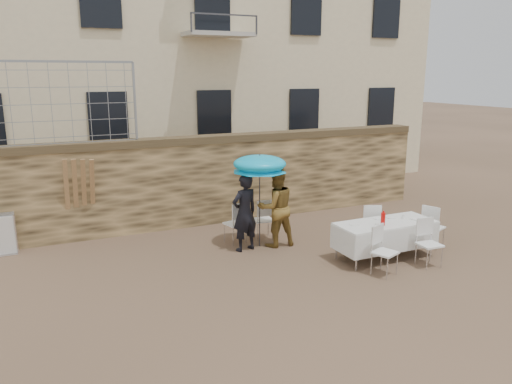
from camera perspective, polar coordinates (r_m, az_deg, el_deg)
name	(u,v)px	position (r m, az deg, el deg)	size (l,w,h in m)	color
ground	(289,303)	(8.59, 3.75, -12.55)	(80.00, 80.00, 0.00)	brown
stone_wall	(195,182)	(12.63, -6.94, 1.19)	(13.00, 0.50, 2.20)	olive
chain_link_fence	(61,104)	(11.82, -21.40, 9.34)	(3.20, 0.06, 1.80)	gray
man_suit	(245,213)	(10.69, -1.31, -2.37)	(0.62, 0.41, 1.69)	black
woman_dress	(276,207)	(10.98, 2.29, -1.74)	(0.86, 0.67, 1.77)	#AB7F34
umbrella	(260,167)	(10.72, 0.42, 2.91)	(1.20, 1.20, 1.91)	#3F3F44
couple_chair_left	(235,222)	(11.28, -2.40, -3.47)	(0.48, 0.48, 0.96)	white
couple_chair_right	(263,219)	(11.55, 0.82, -3.06)	(0.48, 0.48, 0.96)	white
banquet_table	(386,224)	(10.63, 14.60, -3.56)	(2.10, 0.85, 0.78)	silver
soda_bottle	(383,219)	(10.35, 14.31, -3.00)	(0.09, 0.09, 0.26)	red
table_chair_front_left	(385,251)	(9.79, 14.52, -6.57)	(0.48, 0.48, 0.96)	white
table_chair_front_right	(430,243)	(10.49, 19.23, -5.55)	(0.48, 0.48, 0.96)	white
table_chair_back	(369,224)	(11.42, 12.80, -3.59)	(0.48, 0.48, 0.96)	white
table_chair_side	(433,226)	(11.67, 19.59, -3.67)	(0.48, 0.48, 0.96)	white
chair_stack_right	(5,232)	(11.91, -26.74, -4.12)	(0.46, 0.40, 0.92)	white
wood_planks	(82,199)	(11.86, -19.30, -0.78)	(0.70, 0.20, 2.00)	#A37749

